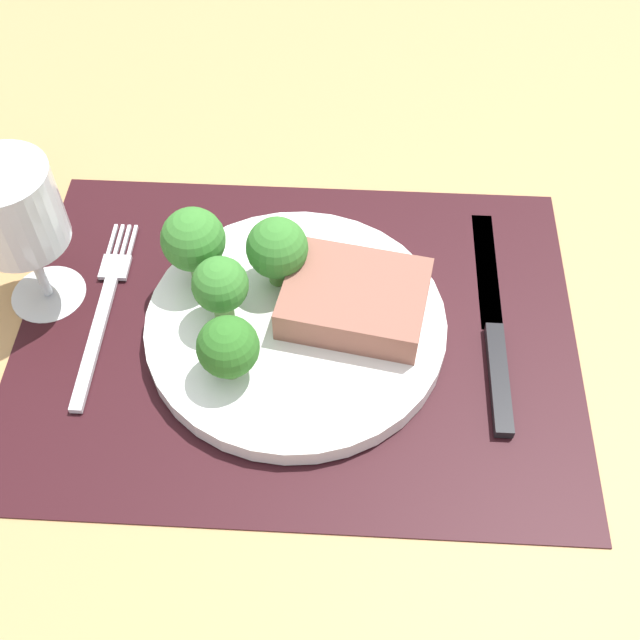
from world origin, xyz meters
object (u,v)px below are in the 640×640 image
steak (355,298)px  knife (494,332)px  fork (104,308)px  plate (296,326)px  wine_glass (15,215)px

steak → knife: steak is taller
fork → plate: bearing=-2.2°
plate → knife: plate is taller
steak → wine_glass: bearing=176.3°
plate → fork: plate is taller
wine_glass → plate: bearing=-7.8°
knife → wine_glass: 38.08cm
knife → fork: bearing=175.8°
steak → fork: bearing=179.4°
plate → fork: size_ratio=1.25×
fork → wine_glass: wine_glass is taller
plate → knife: bearing=1.9°
plate → fork: bearing=174.9°
knife → wine_glass: bearing=173.8°
plate → wine_glass: 22.85cm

